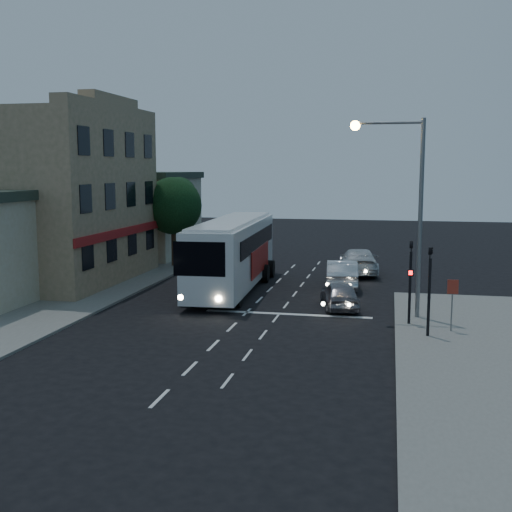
% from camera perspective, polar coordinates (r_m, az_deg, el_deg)
% --- Properties ---
extents(ground, '(120.00, 120.00, 0.00)m').
position_cam_1_polar(ground, '(29.22, -1.69, -5.87)').
color(ground, black).
extents(sidewalk_far, '(12.00, 50.00, 0.12)m').
position_cam_1_polar(sidewalk_far, '(41.24, -16.83, -2.09)').
color(sidewalk_far, slate).
rests_on(sidewalk_far, ground).
extents(road_markings, '(8.00, 30.55, 0.01)m').
position_cam_1_polar(road_markings, '(32.12, 1.94, -4.61)').
color(road_markings, silver).
rests_on(road_markings, ground).
extents(tour_bus, '(3.30, 13.24, 4.03)m').
position_cam_1_polar(tour_bus, '(36.52, -2.08, 0.36)').
color(tour_bus, white).
rests_on(tour_bus, ground).
extents(car_suv, '(2.43, 4.31, 1.39)m').
position_cam_1_polar(car_suv, '(32.09, 7.45, -3.43)').
color(car_suv, gray).
rests_on(car_suv, ground).
extents(car_sedan_a, '(2.15, 5.09, 1.63)m').
position_cam_1_polar(car_sedan_a, '(37.52, 7.65, -1.61)').
color(car_sedan_a, silver).
rests_on(car_sedan_a, ground).
extents(car_sedan_b, '(2.99, 5.97, 1.67)m').
position_cam_1_polar(car_sedan_b, '(42.75, 9.09, -0.47)').
color(car_sedan_b, silver).
rests_on(car_sedan_b, ground).
extents(traffic_signal_main, '(0.25, 0.35, 4.10)m').
position_cam_1_polar(traffic_signal_main, '(28.74, 13.57, -1.39)').
color(traffic_signal_main, black).
rests_on(traffic_signal_main, sidewalk_near).
extents(traffic_signal_side, '(0.18, 0.15, 4.10)m').
position_cam_1_polar(traffic_signal_side, '(26.82, 15.18, -2.10)').
color(traffic_signal_side, black).
rests_on(traffic_signal_side, sidewalk_near).
extents(regulatory_sign, '(0.45, 0.12, 2.20)m').
position_cam_1_polar(regulatory_sign, '(27.99, 17.06, -3.48)').
color(regulatory_sign, slate).
rests_on(regulatory_sign, sidewalk_near).
extents(streetlight, '(3.32, 0.44, 9.00)m').
position_cam_1_polar(streetlight, '(29.83, 13.20, 5.35)').
color(streetlight, slate).
rests_on(streetlight, sidewalk_near).
extents(main_building, '(10.12, 12.00, 11.00)m').
position_cam_1_polar(main_building, '(41.18, -18.28, 4.98)').
color(main_building, olive).
rests_on(main_building, sidewalk_far).
extents(low_building_north, '(9.40, 9.40, 6.50)m').
position_cam_1_polar(low_building_north, '(51.82, -11.10, 3.76)').
color(low_building_north, tan).
rests_on(low_building_north, sidewalk_far).
extents(street_tree, '(4.00, 4.00, 6.20)m').
position_cam_1_polar(street_tree, '(45.21, -7.39, 4.68)').
color(street_tree, black).
rests_on(street_tree, sidewalk_far).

